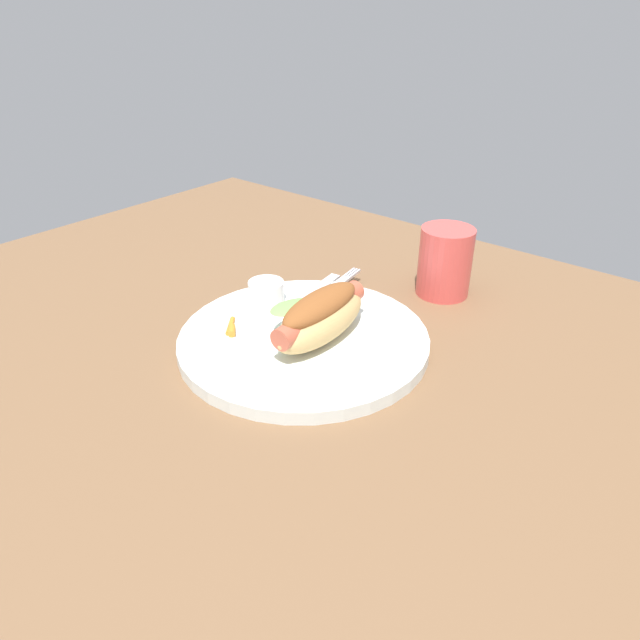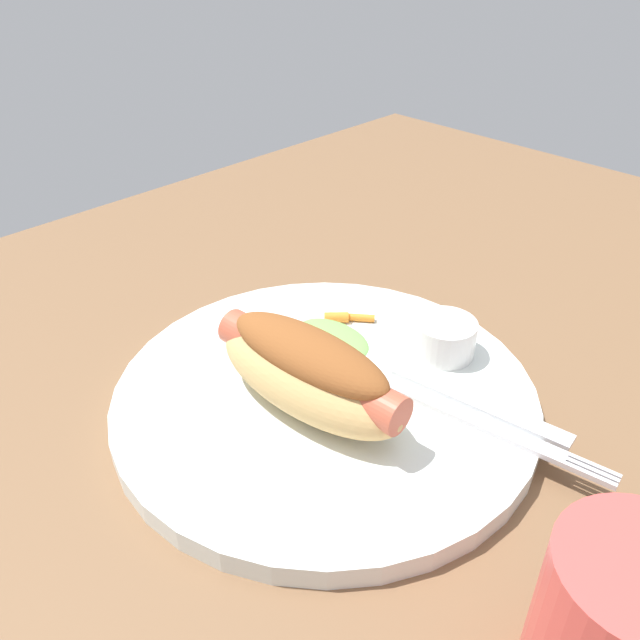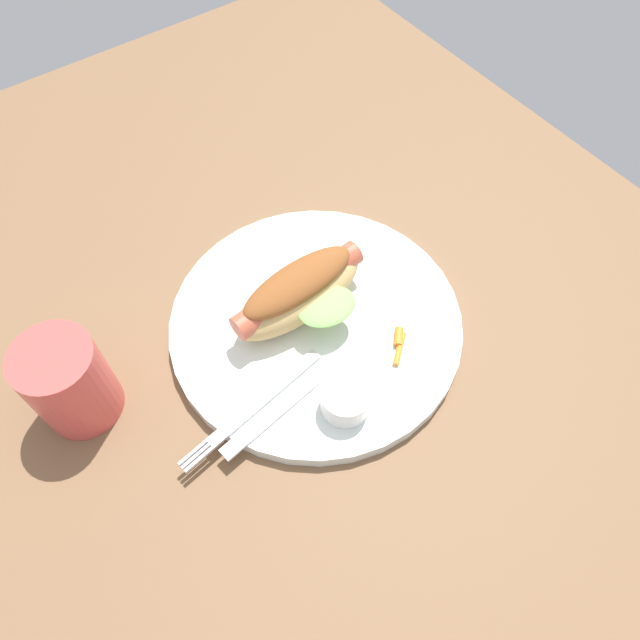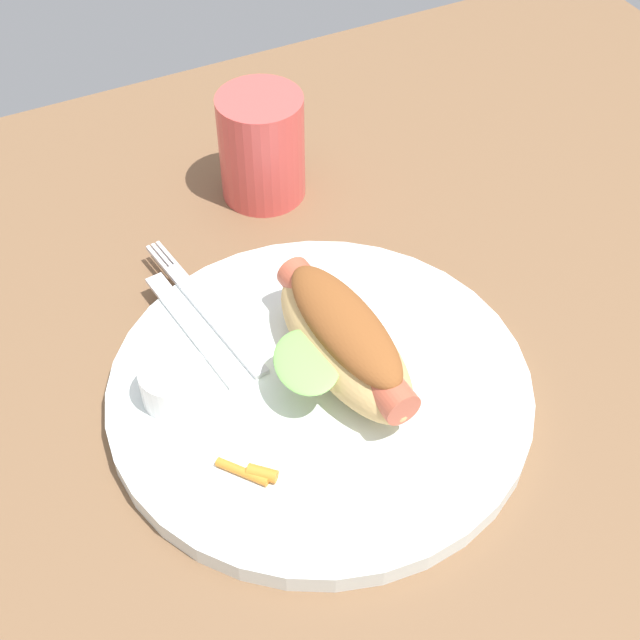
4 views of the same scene
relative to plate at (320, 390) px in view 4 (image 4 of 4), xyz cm
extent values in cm
cube|color=brown|center=(-1.90, 0.56, -1.70)|extent=(120.00, 90.00, 1.80)
cylinder|color=white|center=(0.00, 0.00, 0.00)|extent=(30.32, 30.32, 1.60)
ellipsoid|color=tan|center=(2.18, 0.14, 3.31)|extent=(6.89, 15.60, 5.02)
cylinder|color=#C1563D|center=(2.18, 0.14, 4.19)|extent=(3.59, 15.26, 2.61)
ellipsoid|color=brown|center=(2.18, 0.14, 5.37)|extent=(5.26, 13.22, 2.71)
ellipsoid|color=#7FC65B|center=(-1.23, -0.49, 4.32)|extent=(5.17, 6.52, 1.10)
cylinder|color=white|center=(-9.53, 3.40, 2.21)|extent=(4.75, 4.75, 2.83)
cube|color=silver|center=(-4.44, 9.06, 1.00)|extent=(3.26, 13.62, 0.40)
cube|color=silver|center=(-5.27, 17.43, 1.00)|extent=(0.78, 3.21, 0.40)
cube|color=silver|center=(-5.72, 17.36, 1.00)|extent=(0.78, 3.21, 0.40)
cube|color=silver|center=(-6.16, 17.29, 1.00)|extent=(0.78, 3.21, 0.40)
cube|color=silver|center=(-6.22, 8.78, 0.98)|extent=(3.22, 13.33, 0.36)
cylinder|color=orange|center=(-7.90, -4.66, 1.11)|extent=(2.82, 3.33, 0.63)
cylinder|color=orange|center=(-6.81, -5.42, 1.24)|extent=(2.05, 2.01, 0.88)
cylinder|color=#D84C47|center=(5.89, 23.42, 4.07)|extent=(7.44, 7.44, 9.75)
camera|label=1|loc=(39.70, -44.79, 36.59)|focal=32.33mm
camera|label=2|loc=(26.02, 25.53, 30.68)|focal=36.61mm
camera|label=3|loc=(-27.49, 19.25, 53.29)|focal=33.78mm
camera|label=4|loc=(-17.91, -36.58, 50.80)|focal=50.83mm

